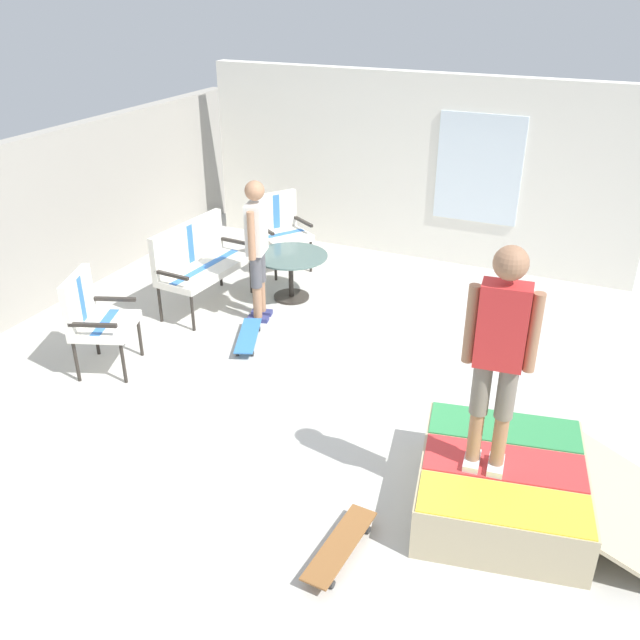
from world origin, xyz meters
The scene contains 12 objects.
ground_plane centered at (0.00, 0.00, -0.05)m, with size 12.00×12.00×0.10m, color beige.
back_wall_cinderblock centered at (0.00, 4.00, 1.00)m, with size 9.00×0.20×2.00m.
house_facade centered at (3.80, 0.49, 1.25)m, with size 0.23×6.00×2.49m.
skate_ramp centered at (-0.94, -1.78, 0.21)m, with size 1.64×1.97×0.42m.
patio_bench centered at (1.11, 2.27, 0.62)m, with size 1.29×0.64×1.02m.
patio_chair_near_house centered at (2.57, 1.93, 0.61)m, with size 0.82×0.80×1.02m.
patio_chair_by_wall centered at (-0.57, 2.38, 0.61)m, with size 0.78×0.73×1.02m.
patio_table centered at (1.74, 1.36, 0.40)m, with size 0.90×0.90×0.57m.
person_watching centered at (1.10, 1.44, 0.95)m, with size 0.47×0.30×1.64m.
person_skater centered at (-1.05, -1.62, 1.41)m, with size 0.27×0.48×1.70m.
skateboard_by_bench centered at (0.51, 1.26, 0.08)m, with size 0.82×0.49×0.10m.
skateboard_spare centered at (-1.89, -0.85, 0.08)m, with size 0.81×0.25×0.10m.
Camera 1 is at (-5.13, -2.18, 3.62)m, focal length 38.43 mm.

